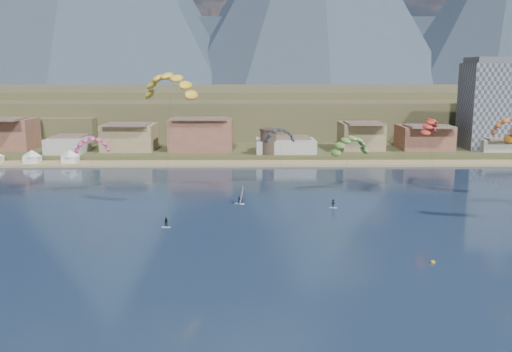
# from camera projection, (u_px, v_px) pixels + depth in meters

# --- Properties ---
(ground) EXTENTS (2400.00, 2400.00, 0.00)m
(ground) POSITION_uv_depth(u_px,v_px,m) (259.00, 296.00, 72.87)
(ground) COLOR black
(ground) RESTS_ON ground
(beach) EXTENTS (2200.00, 12.00, 0.90)m
(beach) POSITION_uv_depth(u_px,v_px,m) (253.00, 163.00, 177.01)
(beach) COLOR tan
(beach) RESTS_ON ground
(land) EXTENTS (2200.00, 900.00, 4.00)m
(land) POSITION_uv_depth(u_px,v_px,m) (250.00, 98.00, 623.30)
(land) COLOR brown
(land) RESTS_ON ground
(foothills) EXTENTS (940.00, 210.00, 18.00)m
(foothills) POSITION_uv_depth(u_px,v_px,m) (293.00, 109.00, 299.96)
(foothills) COLOR brown
(foothills) RESTS_ON ground
(town) EXTENTS (400.00, 24.00, 12.00)m
(town) POSITION_uv_depth(u_px,v_px,m) (137.00, 134.00, 190.85)
(town) COLOR beige
(town) RESTS_ON ground
(apartment_tower) EXTENTS (20.00, 16.00, 32.00)m
(apartment_tower) POSITION_uv_depth(u_px,v_px,m) (493.00, 104.00, 196.39)
(apartment_tower) COLOR gray
(apartment_tower) RESTS_ON ground
(watchtower) EXTENTS (5.82, 5.82, 8.60)m
(watchtower) POSITION_uv_depth(u_px,v_px,m) (268.00, 141.00, 183.81)
(watchtower) COLOR #47382D
(watchtower) RESTS_ON ground
(beach_tents) EXTENTS (43.40, 6.40, 5.00)m
(beach_tents) POSITION_uv_depth(u_px,v_px,m) (12.00, 153.00, 175.50)
(beach_tents) COLOR white
(beach_tents) RESTS_ON ground
(kitesurfer_yellow) EXTENTS (13.20, 18.18, 30.48)m
(kitesurfer_yellow) POSITION_uv_depth(u_px,v_px,m) (170.00, 82.00, 112.72)
(kitesurfer_yellow) COLOR silver
(kitesurfer_yellow) RESTS_ON ground
(kitesurfer_green) EXTENTS (12.59, 20.54, 18.88)m
(kitesurfer_green) POSITION_uv_depth(u_px,v_px,m) (350.00, 143.00, 133.23)
(kitesurfer_green) COLOR silver
(kitesurfer_green) RESTS_ON ground
(distant_kite_pink) EXTENTS (9.24, 6.88, 15.72)m
(distant_kite_pink) POSITION_uv_depth(u_px,v_px,m) (92.00, 142.00, 132.15)
(distant_kite_pink) COLOR #262626
(distant_kite_pink) RESTS_ON ground
(distant_kite_dark) EXTENTS (8.83, 6.34, 16.41)m
(distant_kite_dark) POSITION_uv_depth(u_px,v_px,m) (280.00, 133.00, 143.75)
(distant_kite_dark) COLOR #262626
(distant_kite_dark) RESTS_ON ground
(distant_kite_red) EXTENTS (6.98, 8.86, 19.65)m
(distant_kite_red) POSITION_uv_depth(u_px,v_px,m) (429.00, 124.00, 130.18)
(distant_kite_red) COLOR #262626
(distant_kite_red) RESTS_ON ground
(windsurfer) EXTENTS (2.43, 2.52, 3.94)m
(windsurfer) POSITION_uv_depth(u_px,v_px,m) (240.00, 198.00, 123.48)
(windsurfer) COLOR silver
(windsurfer) RESTS_ON ground
(buoy) EXTENTS (0.69, 0.69, 0.69)m
(buoy) POSITION_uv_depth(u_px,v_px,m) (433.00, 262.00, 85.36)
(buoy) COLOR gold
(buoy) RESTS_ON ground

